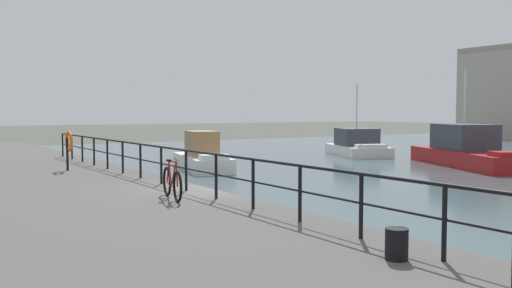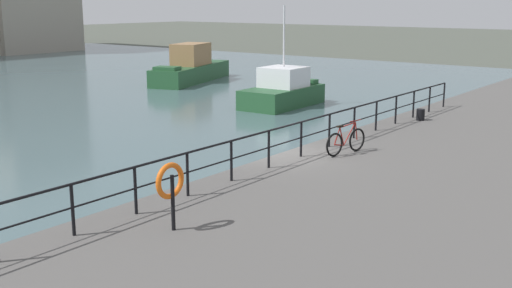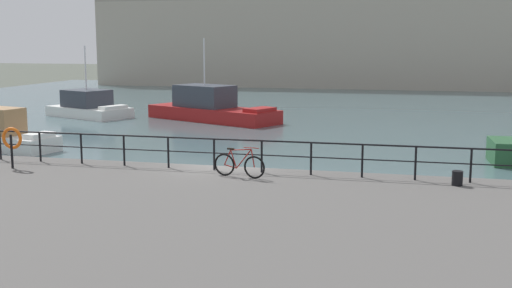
{
  "view_description": "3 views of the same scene",
  "coord_description": "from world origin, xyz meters",
  "px_view_note": "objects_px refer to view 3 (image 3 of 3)",
  "views": [
    {
      "loc": [
        13.01,
        -6.97,
        3.08
      ],
      "look_at": [
        0.98,
        0.75,
        2.25
      ],
      "focal_mm": 38.99,
      "sensor_mm": 36.0,
      "label": 1
    },
    {
      "loc": [
        -15.28,
        -10.66,
        5.53
      ],
      "look_at": [
        -0.41,
        0.66,
        1.28
      ],
      "focal_mm": 43.92,
      "sensor_mm": 36.0,
      "label": 2
    },
    {
      "loc": [
        6.26,
        -20.6,
        5.26
      ],
      "look_at": [
        0.42,
        3.18,
        1.31
      ],
      "focal_mm": 44.54,
      "sensor_mm": 36.0,
      "label": 3
    }
  ],
  "objects_px": {
    "harbor_building": "(409,39)",
    "mooring_bollard": "(457,178)",
    "moored_green_narrowboat": "(2,135)",
    "moored_red_daysailer": "(89,106)",
    "moored_cabin_cruiser": "(211,108)",
    "parked_bicycle": "(239,165)",
    "life_ring_stand": "(12,140)"
  },
  "relations": [
    {
      "from": "moored_green_narrowboat",
      "to": "harbor_building",
      "type": "bearing_deg",
      "value": 83.79
    },
    {
      "from": "moored_cabin_cruiser",
      "to": "mooring_bollard",
      "type": "height_order",
      "value": "moored_cabin_cruiser"
    },
    {
      "from": "moored_green_narrowboat",
      "to": "moored_red_daysailer",
      "type": "relative_size",
      "value": 0.95
    },
    {
      "from": "mooring_bollard",
      "to": "life_ring_stand",
      "type": "distance_m",
      "value": 14.5
    },
    {
      "from": "mooring_bollard",
      "to": "harbor_building",
      "type": "bearing_deg",
      "value": 91.95
    },
    {
      "from": "moored_green_narrowboat",
      "to": "moored_red_daysailer",
      "type": "distance_m",
      "value": 13.78
    },
    {
      "from": "moored_green_narrowboat",
      "to": "moored_red_daysailer",
      "type": "bearing_deg",
      "value": 114.89
    },
    {
      "from": "moored_green_narrowboat",
      "to": "moored_cabin_cruiser",
      "type": "bearing_deg",
      "value": 78.66
    },
    {
      "from": "moored_cabin_cruiser",
      "to": "life_ring_stand",
      "type": "bearing_deg",
      "value": -64.41
    },
    {
      "from": "moored_red_daysailer",
      "to": "moored_cabin_cruiser",
      "type": "height_order",
      "value": "moored_cabin_cruiser"
    },
    {
      "from": "parked_bicycle",
      "to": "harbor_building",
      "type": "bearing_deg",
      "value": 96.33
    },
    {
      "from": "parked_bicycle",
      "to": "life_ring_stand",
      "type": "distance_m",
      "value": 7.87
    },
    {
      "from": "moored_cabin_cruiser",
      "to": "parked_bicycle",
      "type": "relative_size",
      "value": 5.72
    },
    {
      "from": "moored_red_daysailer",
      "to": "moored_cabin_cruiser",
      "type": "relative_size",
      "value": 0.68
    },
    {
      "from": "harbor_building",
      "to": "moored_green_narrowboat",
      "type": "xyz_separation_m",
      "value": [
        -19.04,
        -51.47,
        -4.92
      ]
    },
    {
      "from": "mooring_bollard",
      "to": "life_ring_stand",
      "type": "xyz_separation_m",
      "value": [
        -14.46,
        -0.81,
        0.75
      ]
    },
    {
      "from": "parked_bicycle",
      "to": "life_ring_stand",
      "type": "xyz_separation_m",
      "value": [
        -7.84,
        -0.4,
        0.59
      ]
    },
    {
      "from": "moored_red_daysailer",
      "to": "mooring_bollard",
      "type": "relative_size",
      "value": 15.56
    },
    {
      "from": "harbor_building",
      "to": "life_ring_stand",
      "type": "height_order",
      "value": "harbor_building"
    },
    {
      "from": "harbor_building",
      "to": "mooring_bollard",
      "type": "height_order",
      "value": "harbor_building"
    },
    {
      "from": "moored_green_narrowboat",
      "to": "parked_bicycle",
      "type": "height_order",
      "value": "moored_green_narrowboat"
    },
    {
      "from": "moored_red_daysailer",
      "to": "mooring_bollard",
      "type": "height_order",
      "value": "moored_red_daysailer"
    },
    {
      "from": "harbor_building",
      "to": "moored_red_daysailer",
      "type": "bearing_deg",
      "value": -119.68
    },
    {
      "from": "moored_green_narrowboat",
      "to": "moored_cabin_cruiser",
      "type": "distance_m",
      "value": 15.06
    },
    {
      "from": "moored_cabin_cruiser",
      "to": "harbor_building",
      "type": "bearing_deg",
      "value": 96.87
    },
    {
      "from": "moored_green_narrowboat",
      "to": "mooring_bollard",
      "type": "height_order",
      "value": "moored_green_narrowboat"
    },
    {
      "from": "moored_green_narrowboat",
      "to": "mooring_bollard",
      "type": "xyz_separation_m",
      "value": [
        21.06,
        -7.77,
        0.54
      ]
    },
    {
      "from": "harbor_building",
      "to": "life_ring_stand",
      "type": "relative_size",
      "value": 44.83
    },
    {
      "from": "parked_bicycle",
      "to": "life_ring_stand",
      "type": "relative_size",
      "value": 1.25
    },
    {
      "from": "moored_green_narrowboat",
      "to": "life_ring_stand",
      "type": "relative_size",
      "value": 4.64
    },
    {
      "from": "harbor_building",
      "to": "moored_cabin_cruiser",
      "type": "relative_size",
      "value": 6.25
    },
    {
      "from": "moored_green_narrowboat",
      "to": "mooring_bollard",
      "type": "distance_m",
      "value": 22.46
    }
  ]
}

